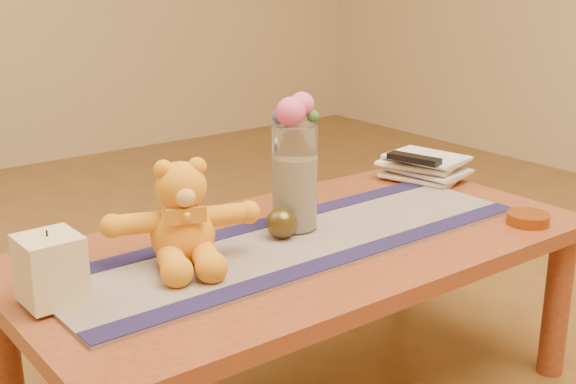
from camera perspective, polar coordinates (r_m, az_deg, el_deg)
coffee_table_top at (r=1.82m, az=1.25°, el=-4.23°), size 1.40×0.70×0.04m
table_leg_fr at (r=2.18m, az=19.61°, el=-7.95°), size 0.07×0.07×0.41m
table_leg_bl at (r=1.89m, az=-20.46°, el=-12.13°), size 0.07×0.07×0.41m
table_leg_br at (r=2.50m, az=8.54°, el=-3.75°), size 0.07×0.07×0.41m
persian_runner at (r=1.79m, az=0.76°, el=-3.79°), size 1.20×0.37×0.01m
runner_border_near at (r=1.68m, az=3.88°, el=-5.03°), size 1.20×0.08×0.00m
runner_border_far at (r=1.89m, az=-2.00°, el=-2.41°), size 1.20×0.08×0.00m
teddy_bear at (r=1.65m, az=-8.00°, el=-1.60°), size 0.39×0.36×0.22m
pillar_candle at (r=1.53m, az=-17.47°, el=-5.54°), size 0.11×0.11×0.13m
candle_wick at (r=1.50m, az=-17.72°, el=-2.98°), size 0.00×0.00×0.01m
glass_vase at (r=1.82m, az=0.50°, el=1.10°), size 0.11×0.11×0.26m
potpourri_fill at (r=1.84m, az=0.50°, el=-0.07°), size 0.09×0.09×0.18m
rose_left at (r=1.77m, az=0.20°, el=6.07°), size 0.07×0.07×0.07m
rose_right at (r=1.80m, az=1.05°, el=6.62°), size 0.06×0.06×0.06m
blue_flower_back at (r=1.82m, az=0.08°, el=6.18°), size 0.04×0.04×0.04m
blue_flower_side at (r=1.79m, az=-0.64°, el=5.70°), size 0.04×0.04×0.04m
leaf_sprig at (r=1.80m, az=1.92°, el=5.71°), size 0.03×0.03×0.03m
bronze_ball at (r=1.79m, az=-0.48°, el=-2.35°), size 0.10×0.10×0.07m
book_bottom at (r=2.26m, az=9.17°, el=0.71°), size 0.22×0.26×0.02m
book_lower at (r=2.26m, az=9.35°, el=1.18°), size 0.20×0.25×0.02m
book_upper at (r=2.24m, az=9.08°, el=1.62°), size 0.23×0.27×0.02m
book_top at (r=2.25m, az=9.34°, el=2.12°), size 0.20×0.25×0.02m
tv_remote at (r=2.23m, az=9.49°, el=2.50°), size 0.08×0.17×0.02m
amber_dish at (r=2.01m, az=17.65°, el=-1.92°), size 0.11×0.11×0.03m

